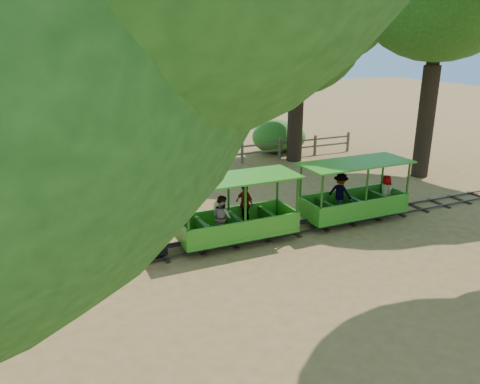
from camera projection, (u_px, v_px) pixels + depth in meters
name	position (u px, v px, depth m)	size (l,w,h in m)	color
ground	(262.00, 237.00, 13.80)	(90.00, 90.00, 0.00)	#9C7243
track	(262.00, 235.00, 13.77)	(22.00, 1.00, 0.10)	#3F3D3A
locomotive	(111.00, 202.00, 11.66)	(2.62, 1.23, 3.01)	black
carriage_front	(235.00, 217.00, 13.21)	(3.54, 1.50, 1.84)	#358B1E
carriage_rear	(353.00, 197.00, 14.80)	(3.54, 1.45, 1.84)	#358B1E
oak_ne	(298.00, 18.00, 20.48)	(7.51, 6.61, 9.11)	#2D2116
fence	(180.00, 158.00, 20.53)	(18.10, 0.10, 1.00)	brown
shrub_west	(7.00, 161.00, 18.88)	(2.46, 1.89, 1.70)	#2D6B1E
shrub_mid_w	(123.00, 145.00, 20.64)	(3.17, 2.44, 2.20)	#2D6B1E
shrub_mid_e	(287.00, 138.00, 24.02)	(2.01, 1.55, 1.39)	#2D6B1E
shrub_east	(275.00, 136.00, 23.70)	(2.43, 1.87, 1.68)	#2D6B1E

